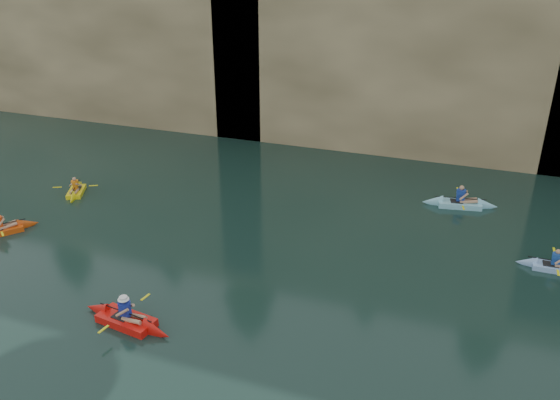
% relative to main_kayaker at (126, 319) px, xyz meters
% --- Properties ---
extents(cliff, '(70.00, 16.00, 12.00)m').
position_rel_main_kayaker_xyz_m(cliff, '(4.10, 27.17, 5.83)').
color(cliff, tan).
rests_on(cliff, ground).
extents(cliff_slab_west, '(26.00, 2.40, 10.56)m').
position_rel_main_kayaker_xyz_m(cliff_slab_west, '(-15.90, 19.77, 5.11)').
color(cliff_slab_west, tan).
rests_on(cliff_slab_west, ground).
extents(cliff_slab_center, '(24.00, 2.40, 11.40)m').
position_rel_main_kayaker_xyz_m(cliff_slab_center, '(6.10, 19.77, 5.53)').
color(cliff_slab_center, tan).
rests_on(cliff_slab_center, ground).
extents(sea_cave_west, '(4.50, 1.00, 4.00)m').
position_rel_main_kayaker_xyz_m(sea_cave_west, '(-13.90, 19.12, 1.83)').
color(sea_cave_west, black).
rests_on(sea_cave_west, ground).
extents(sea_cave_center, '(3.50, 1.00, 3.20)m').
position_rel_main_kayaker_xyz_m(sea_cave_center, '(0.10, 19.12, 1.43)').
color(sea_cave_center, black).
rests_on(sea_cave_center, ground).
extents(main_kayaker, '(3.51, 2.32, 1.28)m').
position_rel_main_kayaker_xyz_m(main_kayaker, '(0.00, 0.00, 0.00)').
color(main_kayaker, red).
rests_on(main_kayaker, ground).
extents(kayaker_orange, '(2.42, 2.96, 1.19)m').
position_rel_main_kayaker_xyz_m(kayaker_orange, '(-8.65, 3.40, -0.02)').
color(kayaker_orange, '#D9480D').
rests_on(kayaker_orange, ground).
extents(kayaker_ltblue_near, '(2.75, 2.16, 1.08)m').
position_rel_main_kayaker_xyz_m(kayaker_ltblue_near, '(13.16, 8.32, -0.04)').
color(kayaker_ltblue_near, '#8CB6EB').
rests_on(kayaker_ltblue_near, ground).
extents(kayaker_yellow, '(1.94, 2.63, 1.07)m').
position_rel_main_kayaker_xyz_m(kayaker_yellow, '(-8.41, 7.97, -0.04)').
color(kayaker_yellow, yellow).
rests_on(kayaker_yellow, ground).
extents(kayaker_ltblue_mid, '(3.52, 2.53, 1.31)m').
position_rel_main_kayaker_xyz_m(kayaker_ltblue_mid, '(9.45, 12.93, -0.01)').
color(kayaker_ltblue_mid, '#88D1E4').
rests_on(kayaker_ltblue_mid, ground).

